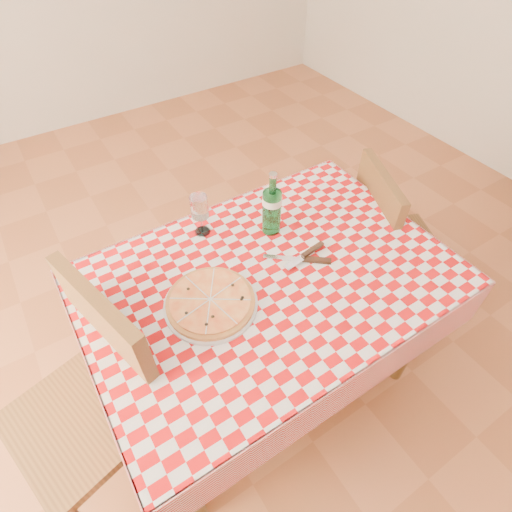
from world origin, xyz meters
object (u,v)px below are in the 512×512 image
at_px(chair_far, 99,388).
at_px(wine_glass, 200,215).
at_px(chair_near, 386,238).
at_px(pizza_plate, 211,301).
at_px(water_bottle, 272,204).
at_px(dining_table, 269,293).

distance_m(chair_far, wine_glass, 0.70).
height_order(chair_near, chair_far, chair_far).
height_order(chair_far, wine_glass, chair_far).
bearing_deg(pizza_plate, chair_far, 175.02).
relative_size(chair_near, pizza_plate, 2.82).
bearing_deg(chair_near, chair_far, -156.43).
bearing_deg(pizza_plate, wine_glass, 67.08).
xyz_separation_m(chair_far, wine_glass, (0.57, 0.30, 0.29)).
bearing_deg(chair_far, wine_glass, -166.94).
distance_m(chair_near, water_bottle, 0.72).
bearing_deg(chair_near, wine_glass, -175.41).
relative_size(dining_table, wine_glass, 6.97).
xyz_separation_m(dining_table, pizza_plate, (-0.24, -0.00, 0.12)).
bearing_deg(chair_far, water_bottle, 176.72).
height_order(chair_near, wine_glass, wine_glass).
distance_m(pizza_plate, wine_glass, 0.37).
relative_size(pizza_plate, water_bottle, 1.17).
relative_size(chair_far, water_bottle, 3.64).
distance_m(dining_table, wine_glass, 0.39).
xyz_separation_m(chair_near, wine_glass, (-0.83, 0.26, 0.34)).
height_order(water_bottle, wine_glass, water_bottle).
bearing_deg(chair_far, dining_table, 162.29).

